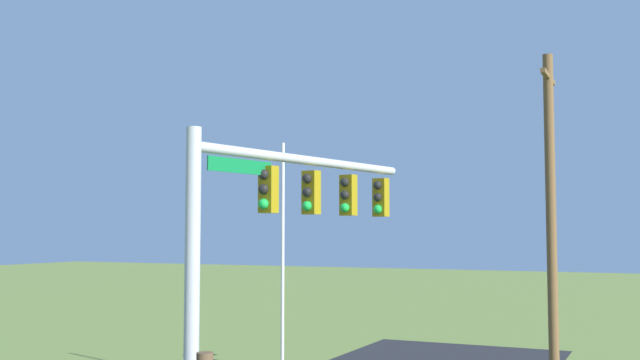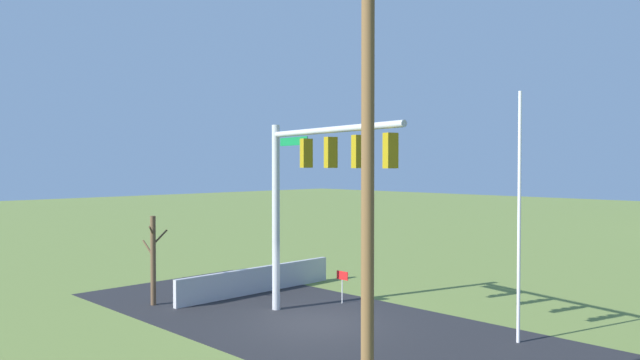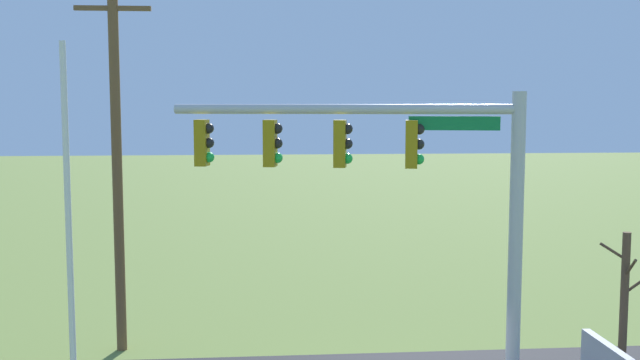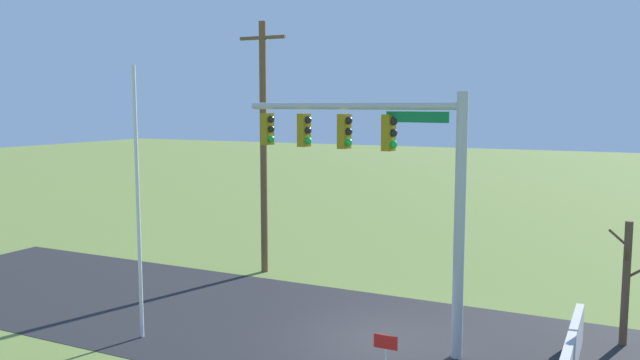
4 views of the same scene
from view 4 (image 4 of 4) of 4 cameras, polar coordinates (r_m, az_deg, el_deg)
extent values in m
plane|color=olive|center=(17.99, 5.02, -14.00)|extent=(160.00, 160.00, 0.00)
cube|color=#232326|center=(19.70, -6.15, -12.14)|extent=(28.00, 8.00, 0.01)
cylinder|color=#B2B5BA|center=(16.21, 12.32, -4.16)|extent=(0.28, 0.28, 6.68)
cylinder|color=#B2B5BA|center=(17.71, 2.30, 6.61)|extent=(6.86, 1.61, 0.20)
cube|color=#0F7238|center=(16.51, 8.62, 5.57)|extent=(1.77, 0.40, 0.28)
cube|color=#937A0F|center=(16.95, 6.12, 4.21)|extent=(0.31, 0.40, 0.96)
sphere|color=black|center=(16.86, 6.57, 5.21)|extent=(0.22, 0.22, 0.22)
sphere|color=black|center=(16.87, 6.56, 4.19)|extent=(0.22, 0.22, 0.22)
sphere|color=green|center=(16.89, 6.54, 3.18)|extent=(0.22, 0.22, 0.22)
cube|color=#937A0F|center=(17.75, 2.16, 4.35)|extent=(0.31, 0.40, 0.96)
sphere|color=black|center=(17.66, 2.56, 5.31)|extent=(0.22, 0.22, 0.22)
sphere|color=black|center=(17.67, 2.56, 4.34)|extent=(0.22, 0.22, 0.22)
sphere|color=green|center=(17.68, 2.55, 3.37)|extent=(0.22, 0.22, 0.22)
cube|color=#937A0F|center=(18.63, -1.44, 4.46)|extent=(0.31, 0.40, 0.96)
sphere|color=black|center=(18.53, -1.08, 5.38)|extent=(0.22, 0.22, 0.22)
sphere|color=black|center=(18.54, -1.08, 4.45)|extent=(0.22, 0.22, 0.22)
sphere|color=green|center=(18.55, -1.08, 3.53)|extent=(0.22, 0.22, 0.22)
cube|color=#937A0F|center=(19.58, -4.71, 4.55)|extent=(0.31, 0.40, 0.96)
sphere|color=black|center=(19.47, -4.39, 5.42)|extent=(0.22, 0.22, 0.22)
sphere|color=black|center=(19.48, -4.38, 4.54)|extent=(0.22, 0.22, 0.22)
sphere|color=green|center=(19.49, -4.37, 3.66)|extent=(0.22, 0.22, 0.22)
cylinder|color=silver|center=(17.84, -15.91, -2.11)|extent=(0.10, 0.10, 7.39)
cylinder|color=brown|center=(24.12, -5.05, 2.76)|extent=(0.26, 0.26, 9.42)
cube|color=brown|center=(24.19, -5.15, 12.51)|extent=(1.90, 0.12, 0.12)
cylinder|color=brown|center=(18.86, 25.59, -8.34)|extent=(0.20, 0.20, 3.34)
cylinder|color=brown|center=(18.80, 25.06, -4.71)|extent=(0.54, 0.47, 0.39)
cylinder|color=brown|center=(18.40, 25.64, -5.98)|extent=(0.12, 0.61, 0.55)
cube|color=red|center=(14.88, 5.86, -14.16)|extent=(0.56, 0.02, 0.32)
camera|label=1|loc=(24.46, 43.87, 1.09)|focal=41.66mm
camera|label=2|loc=(35.78, -8.17, 4.83)|focal=33.65mm
camera|label=3|loc=(8.97, -56.45, 4.32)|focal=41.86mm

